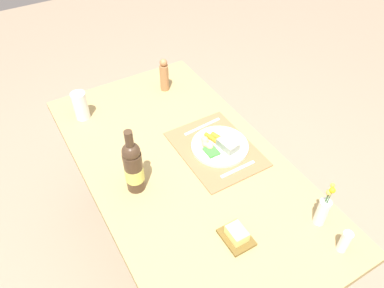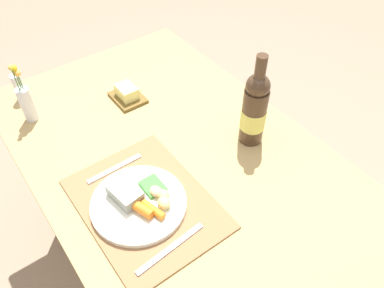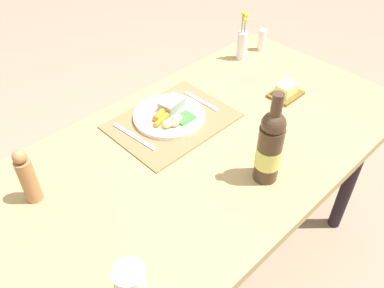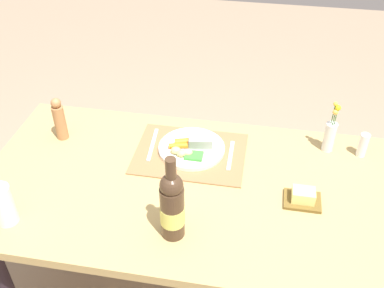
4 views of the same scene
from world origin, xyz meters
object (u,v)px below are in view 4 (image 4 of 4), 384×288
Objects in this scene: dinner_plate at (192,147)px; butter_dish at (303,197)px; fork at (231,155)px; wine_bottle at (172,206)px; water_tumbler at (4,207)px; dining_table at (185,201)px; salt_shaker at (363,145)px; knife at (153,144)px; pepper_mill at (59,119)px; flower_vase at (330,134)px.

dinner_plate is 0.48m from butter_dish.
fork is 0.35m from butter_dish.
water_tumbler is at bearing 4.54° from wine_bottle.
butter_dish reaches higher than dining_table.
salt_shaker reaches higher than butter_dish.
knife is 2.08× the size of salt_shaker.
wine_bottle is 1.66× the size of pepper_mill.
wine_bottle reaches higher than pepper_mill.
wine_bottle is 0.57m from water_tumbler.
flower_vase is 0.13m from salt_shaker.
wine_bottle is 2.44× the size of butter_dish.
dining_table is 4.86× the size of wine_bottle.
fork is at bearing -128.93° from dining_table.
flower_vase reaches higher than salt_shaker.
salt_shaker is at bearing -178.37° from knife.
knife is 0.39m from pepper_mill.
water_tumbler is 1.15× the size of butter_dish.
wine_bottle is at bearing 91.68° from dining_table.
dining_table is at bearing 92.55° from dinner_plate.
flower_vase is at bearing -174.13° from pepper_mill.
knife is 0.71m from flower_vase.
flower_vase is at bearing -107.69° from butter_dish.
water_tumbler is (0.38, 0.48, 0.06)m from knife.
dinner_plate is 0.16m from fork.
flower_vase reaches higher than water_tumbler.
dinner_plate is 1.19× the size of flower_vase.
pepper_mill is 1.01m from butter_dish.
wine_bottle is at bearing 92.07° from dinner_plate.
wine_bottle reaches higher than salt_shaker.
salt_shaker reaches higher than fork.
pepper_mill is (0.56, -0.19, 0.18)m from dining_table.
wine_bottle is (-0.18, 0.44, 0.12)m from knife.
fork is 1.21× the size of water_tumbler.
dining_table is 0.63m from flower_vase.
fork reaches higher than dining_table.
knife is 0.66× the size of wine_bottle.
pepper_mill reaches higher than salt_shaker.
flower_vase reaches higher than pepper_mill.
water_tumbler reaches higher than fork.
dining_table is 0.22m from dinner_plate.
flower_vase is at bearing -133.94° from wine_bottle.
salt_shaker is at bearing -171.76° from dinner_plate.
butter_dish is at bearing 142.95° from fork.
water_tumbler is at bearing 33.05° from fork.
pepper_mill is (0.39, 0.01, 0.08)m from knife.
water_tumbler is at bearing 41.16° from dinner_plate.
flower_vase is 0.34m from butter_dish.
fork is (-0.16, 0.01, -0.01)m from dinner_plate.
flower_vase reaches higher than dining_table.
dining_table is 8.56× the size of fork.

